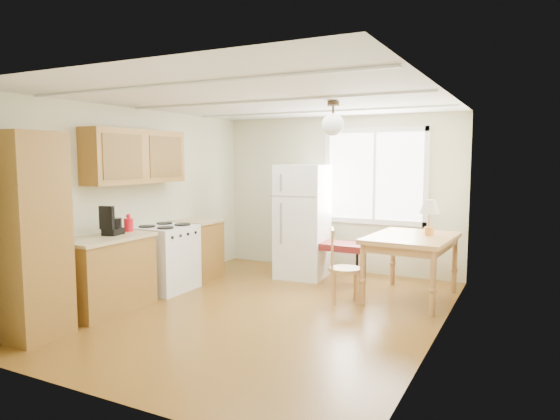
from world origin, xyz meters
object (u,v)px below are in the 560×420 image
Objects in this scene: bench at (327,246)px; chair at (338,261)px; refrigerator at (302,221)px; dining_table at (411,244)px.

chair is (0.55, -0.99, 0.01)m from bench.
bench is (0.42, -0.04, -0.34)m from refrigerator.
dining_table is at bearing 12.07° from chair.
refrigerator is 1.83m from dining_table.
bench is at bearing 165.52° from dining_table.
bench is 1.38× the size of chair.
refrigerator reaches higher than dining_table.
bench is 1.43m from dining_table.
chair is (0.98, -1.03, -0.33)m from refrigerator.
refrigerator is at bearing 110.21° from chair.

